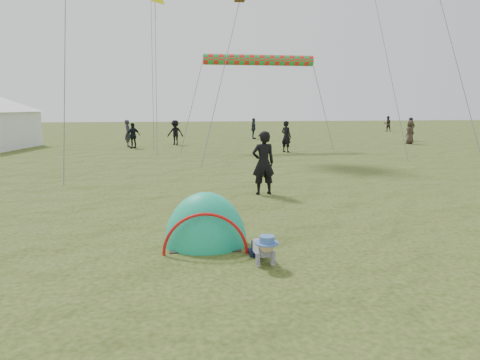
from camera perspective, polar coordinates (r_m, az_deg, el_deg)
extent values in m
plane|color=#22370E|center=(6.72, 3.99, -13.12)|extent=(140.00, 140.00, 0.00)
ellipsoid|color=#1A975A|center=(8.33, -4.58, -8.52)|extent=(1.68, 1.43, 2.04)
imported|color=black|center=(12.75, 3.12, 2.28)|extent=(0.73, 0.52, 1.90)
imported|color=#29272E|center=(29.02, -14.70, 6.04)|extent=(0.50, 0.69, 1.75)
imported|color=#2B2320|center=(48.20, 19.07, 7.11)|extent=(0.86, 0.71, 1.61)
imported|color=#1E2735|center=(34.87, 1.82, 6.87)|extent=(0.54, 1.04, 1.69)
imported|color=#322720|center=(32.54, 21.75, 5.95)|extent=(0.97, 0.89, 1.66)
imported|color=black|center=(24.88, 6.18, 5.78)|extent=(0.73, 0.78, 1.80)
imported|color=black|center=(27.78, -14.05, 5.76)|extent=(1.00, 0.85, 1.60)
imported|color=black|center=(29.81, -8.62, 6.28)|extent=(1.22, 0.89, 1.69)
imported|color=#202F3A|center=(44.10, -27.92, 6.37)|extent=(0.67, 1.63, 1.71)
imported|color=black|center=(35.26, 21.82, 6.30)|extent=(0.70, 0.51, 1.79)
cylinder|color=red|center=(26.83, 2.51, 15.69)|extent=(6.72, 0.64, 0.64)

